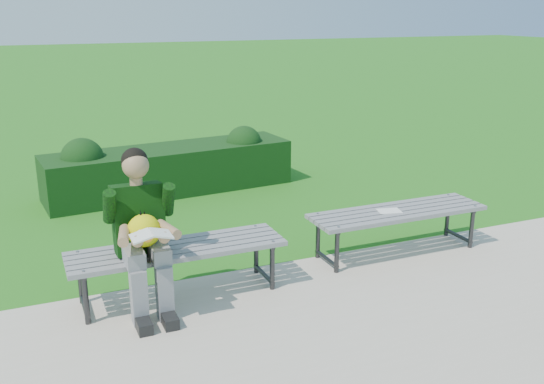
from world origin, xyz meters
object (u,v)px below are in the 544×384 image
hedge (168,167)px  paper_sheet (389,211)px  bench_right (397,215)px  seated_boy (142,228)px  bench_left (178,253)px

hedge → paper_sheet: 3.37m
bench_right → seated_boy: seated_boy is taller
hedge → seated_boy: 3.39m
hedge → seated_boy: seated_boy is taller
hedge → seated_boy: size_ratio=2.54×
bench_right → seated_boy: size_ratio=1.37×
bench_right → paper_sheet: bench_right is taller
seated_boy → paper_sheet: seated_boy is taller
paper_sheet → seated_boy: bearing=-175.6°
bench_left → bench_right: size_ratio=1.00×
bench_right → seated_boy: bearing=-175.8°
bench_right → hedge: bearing=117.3°
bench_right → paper_sheet: 0.12m
seated_boy → paper_sheet: size_ratio=5.26×
hedge → seated_boy: (-0.98, -3.22, 0.38)m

